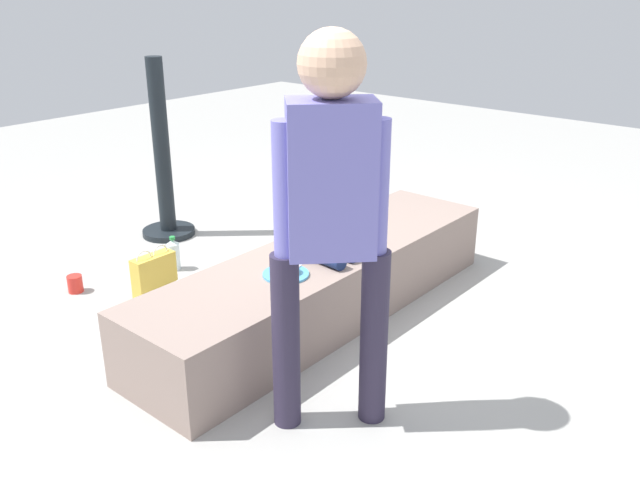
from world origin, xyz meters
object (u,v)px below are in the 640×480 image
object	(u,v)px
handbag_brown_canvas	(336,214)
adult_standing	(331,205)
cake_plate	(286,271)
water_bottle_near_gift	(174,254)
handbag_black_leather	(292,262)
party_cup_red	(75,284)
child_seated	(315,216)
water_bottle_far_side	(181,298)
gift_bag	(154,275)

from	to	relation	value
handbag_brown_canvas	adult_standing	bearing A→B (deg)	-141.54
cake_plate	water_bottle_near_gift	xyz separation A→B (m)	(0.20, 1.14, -0.29)
water_bottle_near_gift	handbag_black_leather	size ratio (longest dim) A/B	0.72
party_cup_red	water_bottle_near_gift	bearing A→B (deg)	-17.56
water_bottle_near_gift	handbag_brown_canvas	xyz separation A→B (m)	(1.15, -0.35, 0.04)
child_seated	cake_plate	size ratio (longest dim) A/B	2.16
handbag_black_leather	child_seated	bearing A→B (deg)	-124.86
water_bottle_far_side	child_seated	bearing A→B (deg)	-55.56
cake_plate	handbag_black_leather	distance (m)	0.83
water_bottle_far_side	handbag_black_leather	size ratio (longest dim) A/B	0.64
handbag_black_leather	party_cup_red	bearing A→B (deg)	139.58
handbag_brown_canvas	cake_plate	bearing A→B (deg)	-149.69
adult_standing	gift_bag	bearing A→B (deg)	81.08
child_seated	water_bottle_near_gift	distance (m)	1.19
cake_plate	party_cup_red	bearing A→B (deg)	105.52
water_bottle_near_gift	handbag_black_leather	world-z (taller)	handbag_black_leather
gift_bag	water_bottle_far_side	world-z (taller)	gift_bag
party_cup_red	handbag_brown_canvas	size ratio (longest dim) A/B	0.26
adult_standing	handbag_black_leather	distance (m)	1.62
child_seated	cake_plate	xyz separation A→B (m)	(-0.27, -0.05, -0.19)
handbag_black_leather	water_bottle_near_gift	bearing A→B (deg)	121.50
child_seated	handbag_brown_canvas	world-z (taller)	child_seated
handbag_black_leather	water_bottle_far_side	bearing A→B (deg)	169.00
child_seated	cake_plate	world-z (taller)	child_seated
adult_standing	handbag_black_leather	size ratio (longest dim) A/B	5.13
child_seated	handbag_black_leather	distance (m)	0.73
water_bottle_near_gift	handbag_brown_canvas	distance (m)	1.20
water_bottle_near_gift	handbag_brown_canvas	bearing A→B (deg)	-16.91
child_seated	party_cup_red	xyz separation A→B (m)	(-0.64, 1.27, -0.53)
cake_plate	party_cup_red	world-z (taller)	cake_plate
cake_plate	gift_bag	xyz separation A→B (m)	(-0.10, 0.92, -0.26)
gift_bag	water_bottle_near_gift	bearing A→B (deg)	35.53
handbag_brown_canvas	gift_bag	bearing A→B (deg)	174.64
water_bottle_far_side	adult_standing	bearing A→B (deg)	-99.14
adult_standing	cake_plate	world-z (taller)	adult_standing
adult_standing	water_bottle_far_side	distance (m)	1.47
adult_standing	party_cup_red	bearing A→B (deg)	91.12
adult_standing	water_bottle_near_gift	size ratio (longest dim) A/B	7.12
gift_bag	cake_plate	bearing A→B (deg)	-83.90
water_bottle_far_side	handbag_black_leather	world-z (taller)	handbag_black_leather
child_seated	handbag_black_leather	size ratio (longest dim) A/B	1.62
gift_bag	handbag_black_leather	xyz separation A→B (m)	(0.69, -0.42, -0.03)
cake_plate	water_bottle_near_gift	bearing A→B (deg)	80.03
cake_plate	gift_bag	world-z (taller)	cake_plate
adult_standing	handbag_brown_canvas	xyz separation A→B (m)	(1.68, 1.33, -0.79)
child_seated	gift_bag	bearing A→B (deg)	112.92
cake_plate	child_seated	bearing A→B (deg)	10.40
handbag_black_leather	handbag_brown_canvas	bearing A→B (deg)	20.45
adult_standing	handbag_black_leather	xyz separation A→B (m)	(0.92, 1.05, -0.82)
cake_plate	handbag_black_leather	bearing A→B (deg)	40.64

